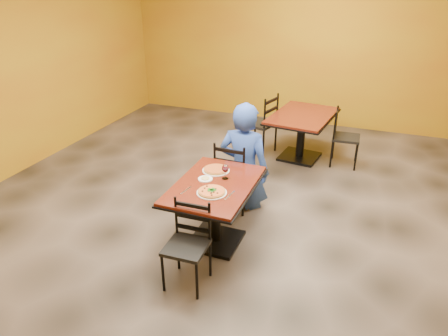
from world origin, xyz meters
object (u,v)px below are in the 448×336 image
at_px(table_main, 215,199).
at_px(chair_second_left, 260,124).
at_px(chair_main_near, 186,248).
at_px(pizza_far, 216,169).
at_px(table_second, 302,126).
at_px(chair_main_far, 235,174).
at_px(diner, 244,155).
at_px(pizza_main, 212,191).
at_px(chair_second_right, 346,138).
at_px(plate_far, 216,170).
at_px(plate_main, 212,193).
at_px(wine_glass, 225,171).
at_px(side_plate, 205,179).

height_order(table_main, chair_second_left, chair_second_left).
xyz_separation_m(chair_main_near, pizza_far, (-0.11, 1.03, 0.34)).
distance_m(table_second, chair_main_far, 1.91).
xyz_separation_m(diner, pizza_main, (0.03, -1.14, 0.08)).
distance_m(table_main, chair_second_right, 2.90).
xyz_separation_m(table_second, chair_main_far, (-0.49, -1.84, -0.10)).
xyz_separation_m(table_main, pizza_main, (0.05, -0.20, 0.21)).
bearing_deg(plate_far, plate_main, -72.77).
relative_size(chair_second_left, chair_second_right, 1.12).
relative_size(pizza_far, wine_glass, 1.56).
xyz_separation_m(chair_main_far, plate_main, (0.12, -1.04, 0.29)).
relative_size(pizza_far, side_plate, 1.75).
bearing_deg(diner, table_main, 90.23).
height_order(chair_main_far, plate_far, chair_main_far).
xyz_separation_m(table_main, pizza_far, (-0.10, 0.29, 0.21)).
height_order(plate_main, plate_far, same).
distance_m(chair_main_far, side_plate, 0.83).
distance_m(plate_main, plate_far, 0.52).
relative_size(chair_second_left, diner, 0.73).
bearing_deg(table_main, plate_far, 109.65).
relative_size(chair_main_near, chair_main_far, 0.92).
bearing_deg(plate_far, table_second, 77.66).
xyz_separation_m(pizza_main, wine_glass, (0.01, 0.35, 0.07)).
relative_size(diner, plate_main, 4.47).
distance_m(chair_main_far, chair_second_right, 2.19).
xyz_separation_m(table_main, chair_second_right, (1.12, 2.67, -0.11)).
height_order(chair_second_right, pizza_main, chair_second_right).
relative_size(plate_main, plate_far, 1.00).
relative_size(table_main, pizza_main, 4.33).
bearing_deg(wine_glass, chair_second_left, 97.87).
bearing_deg(chair_main_near, table_main, 88.18).
bearing_deg(chair_main_near, wine_glass, 84.08).
relative_size(table_second, chair_main_far, 1.53).
xyz_separation_m(table_main, chair_main_far, (-0.07, 0.83, -0.09)).
xyz_separation_m(pizza_far, side_plate, (-0.03, -0.24, -0.02)).
xyz_separation_m(chair_second_right, pizza_far, (-1.22, -2.38, 0.32)).
bearing_deg(wine_glass, plate_main, -92.26).
bearing_deg(table_main, diner, 88.82).
distance_m(chair_second_left, pizza_main, 2.91).
height_order(table_main, table_second, same).
xyz_separation_m(chair_second_right, plate_far, (-1.22, -2.38, 0.31)).
height_order(table_main, pizza_far, pizza_far).
distance_m(chair_main_near, chair_second_right, 3.59).
bearing_deg(chair_second_right, plate_far, 149.80).
relative_size(diner, wine_glass, 7.69).
height_order(chair_second_left, diner, diner).
height_order(diner, plate_main, diner).
xyz_separation_m(table_main, chair_second_left, (-0.29, 2.67, -0.05)).
relative_size(table_main, diner, 0.89).
bearing_deg(wine_glass, pizza_main, -92.26).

